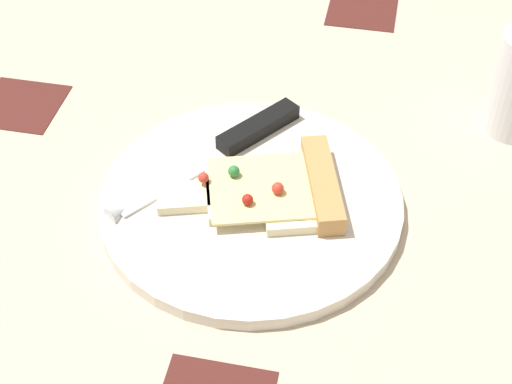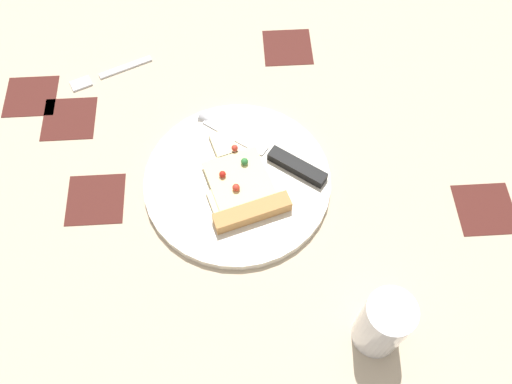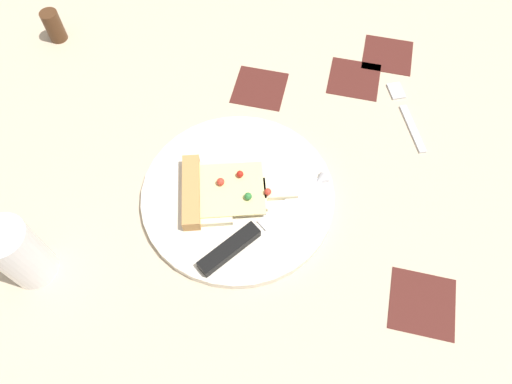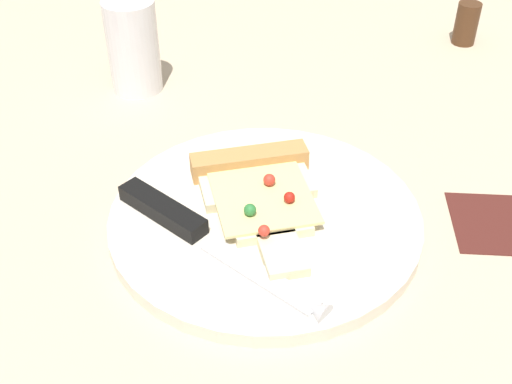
% 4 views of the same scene
% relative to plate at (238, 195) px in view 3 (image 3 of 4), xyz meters
% --- Properties ---
extents(ground_plane, '(1.25, 1.25, 0.03)m').
position_rel_plate_xyz_m(ground_plane, '(0.03, 0.04, -0.02)').
color(ground_plane, '#C6B293').
rests_on(ground_plane, ground).
extents(plate, '(0.30, 0.30, 0.01)m').
position_rel_plate_xyz_m(plate, '(0.00, 0.00, 0.00)').
color(plate, silver).
rests_on(plate, ground_plane).
extents(pizza_slice, '(0.19, 0.14, 0.02)m').
position_rel_plate_xyz_m(pizza_slice, '(-0.02, -0.01, 0.02)').
color(pizza_slice, beige).
rests_on(pizza_slice, plate).
extents(knife, '(0.16, 0.20, 0.02)m').
position_rel_plate_xyz_m(knife, '(0.04, -0.06, 0.01)').
color(knife, silver).
rests_on(knife, plate).
extents(drinking_glass, '(0.06, 0.06, 0.12)m').
position_rel_plate_xyz_m(drinking_glass, '(-0.26, -0.18, 0.05)').
color(drinking_glass, white).
rests_on(drinking_glass, ground_plane).
extents(pepper_shaker, '(0.03, 0.03, 0.06)m').
position_rel_plate_xyz_m(pepper_shaker, '(-0.42, 0.26, 0.02)').
color(pepper_shaker, '#4C2D19').
rests_on(pepper_shaker, ground_plane).
extents(fork, '(0.08, 0.15, 0.01)m').
position_rel_plate_xyz_m(fork, '(0.24, 0.23, -0.00)').
color(fork, silver).
rests_on(fork, ground_plane).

